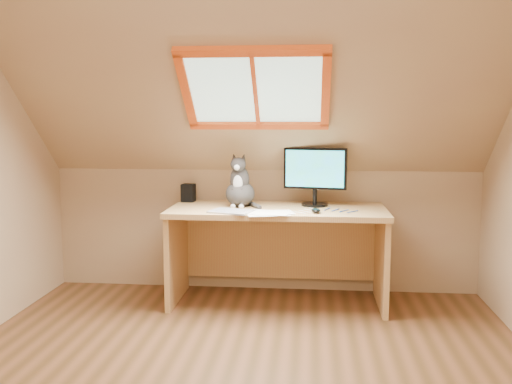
# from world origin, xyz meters

# --- Properties ---
(ground) EXTENTS (3.50, 3.50, 0.00)m
(ground) POSITION_xyz_m (0.00, 0.00, 0.00)
(ground) COLOR brown
(ground) RESTS_ON ground
(room_shell) EXTENTS (3.52, 3.52, 2.41)m
(room_shell) POSITION_xyz_m (0.00, -0.09, 1.43)
(room_shell) COLOR tan
(room_shell) RESTS_ON ground
(desk) EXTENTS (1.64, 0.72, 0.75)m
(desk) POSITION_xyz_m (0.14, 1.45, 0.52)
(desk) COLOR tan
(desk) RESTS_ON ground
(monitor) EXTENTS (0.49, 0.21, 0.45)m
(monitor) POSITION_xyz_m (0.42, 1.50, 1.01)
(monitor) COLOR black
(monitor) RESTS_ON desk
(cat) EXTENTS (0.25, 0.29, 0.42)m
(cat) POSITION_xyz_m (-0.16, 1.42, 0.90)
(cat) COLOR #383532
(cat) RESTS_ON desk
(desk_speaker) EXTENTS (0.11, 0.11, 0.14)m
(desk_speaker) POSITION_xyz_m (-0.61, 1.63, 0.82)
(desk_speaker) COLOR black
(desk_speaker) RESTS_ON desk
(graphics_tablet) EXTENTS (0.35, 0.29, 0.01)m
(graphics_tablet) POSITION_xyz_m (-0.19, 1.14, 0.75)
(graphics_tablet) COLOR #B2B2B7
(graphics_tablet) RESTS_ON desk
(mouse) EXTENTS (0.08, 0.12, 0.04)m
(mouse) POSITION_xyz_m (0.43, 1.17, 0.77)
(mouse) COLOR black
(mouse) RESTS_ON desk
(papers) EXTENTS (0.35, 0.30, 0.01)m
(papers) POSITION_xyz_m (0.14, 1.12, 0.75)
(papers) COLOR white
(papers) RESTS_ON desk
(cables) EXTENTS (0.51, 0.26, 0.01)m
(cables) POSITION_xyz_m (0.51, 1.26, 0.75)
(cables) COLOR silver
(cables) RESTS_ON desk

